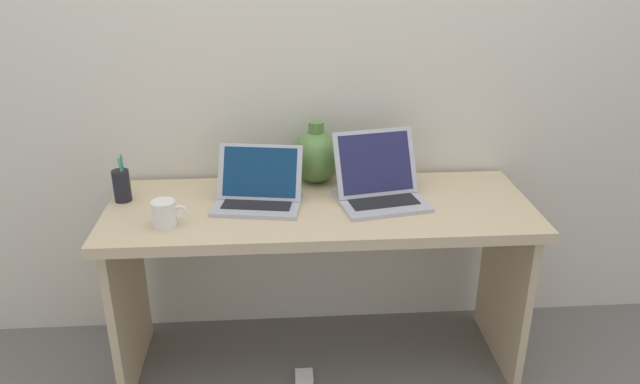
{
  "coord_description": "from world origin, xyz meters",
  "views": [
    {
      "loc": [
        -0.14,
        -2.02,
        1.63
      ],
      "look_at": [
        0.0,
        0.0,
        0.75
      ],
      "focal_mm": 34.25,
      "sensor_mm": 36.0,
      "label": 1
    }
  ],
  "objects": [
    {
      "name": "desk",
      "position": [
        0.0,
        0.0,
        0.56
      ],
      "size": [
        1.55,
        0.57,
        0.7
      ],
      "color": "#D1B78C",
      "rests_on": "ground"
    },
    {
      "name": "coffee_mug",
      "position": [
        -0.53,
        -0.14,
        0.75
      ],
      "size": [
        0.12,
        0.08,
        0.09
      ],
      "color": "white",
      "rests_on": "desk"
    },
    {
      "name": "green_vase",
      "position": [
        0.0,
        0.22,
        0.81
      ],
      "size": [
        0.19,
        0.19,
        0.25
      ],
      "color": "#5B843D",
      "rests_on": "desk"
    },
    {
      "name": "pen_cup",
      "position": [
        -0.72,
        0.09,
        0.77
      ],
      "size": [
        0.06,
        0.06,
        0.18
      ],
      "color": "black",
      "rests_on": "desk"
    },
    {
      "name": "ground_plane",
      "position": [
        0.0,
        0.0,
        0.0
      ],
      "size": [
        6.0,
        6.0,
        0.0
      ],
      "primitive_type": "plane",
      "color": "slate"
    },
    {
      "name": "laptop_right",
      "position": [
        0.22,
        0.04,
        0.77
      ],
      "size": [
        0.35,
        0.31,
        0.24
      ],
      "color": "#B2B2B7",
      "rests_on": "desk"
    },
    {
      "name": "laptop_left",
      "position": [
        -0.22,
        0.03,
        0.76
      ],
      "size": [
        0.34,
        0.27,
        0.2
      ],
      "color": "#B2B2B7",
      "rests_on": "desk"
    },
    {
      "name": "power_brick",
      "position": [
        -0.07,
        -0.12,
        0.01
      ],
      "size": [
        0.07,
        0.07,
        0.03
      ],
      "primitive_type": "cube",
      "color": "white",
      "rests_on": "ground"
    },
    {
      "name": "back_wall",
      "position": [
        0.0,
        0.32,
        1.2
      ],
      "size": [
        4.4,
        0.04,
        2.4
      ],
      "primitive_type": "cube",
      "color": "beige",
      "rests_on": "ground"
    }
  ]
}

